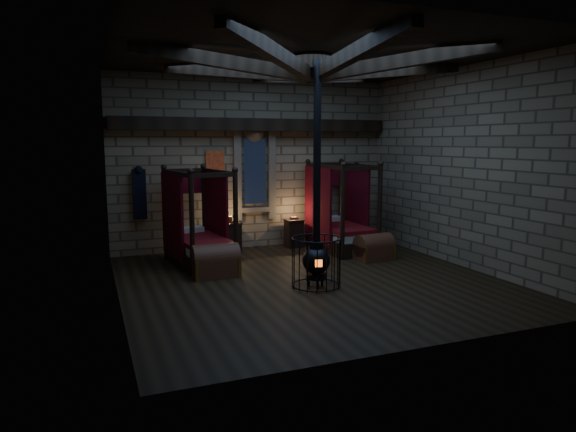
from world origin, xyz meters
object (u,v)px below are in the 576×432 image
object	(u,v)px
trunk_left	(215,262)
trunk_right	(374,248)
bed_left	(198,241)
bed_right	(340,229)
stove	(316,256)

from	to	relation	value
trunk_left	trunk_right	xyz separation A→B (m)	(3.67, 0.12, -0.03)
bed_left	bed_right	distance (m)	3.56
bed_left	trunk_left	world-z (taller)	bed_left
bed_left	trunk_right	size ratio (longest dim) A/B	2.38
bed_right	trunk_left	xyz separation A→B (m)	(-3.46, -1.41, -0.23)
stove	trunk_right	bearing A→B (deg)	49.85
bed_right	bed_left	bearing A→B (deg)	-177.02
bed_left	stove	bearing A→B (deg)	-65.77
trunk_left	stove	distance (m)	2.10
bed_right	trunk_left	distance (m)	3.75
trunk_right	stove	distance (m)	2.64
stove	trunk_left	bearing A→B (deg)	151.85
trunk_right	trunk_left	bearing A→B (deg)	176.54
bed_left	bed_right	size ratio (longest dim) A/B	0.98
bed_left	stove	xyz separation A→B (m)	(1.63, -2.61, 0.08)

